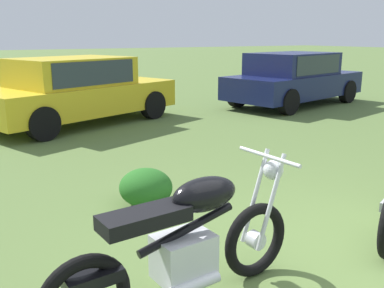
# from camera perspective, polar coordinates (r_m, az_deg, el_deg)

# --- Properties ---
(ground_plane) EXTENTS (120.00, 120.00, 0.00)m
(ground_plane) POSITION_cam_1_polar(r_m,az_deg,el_deg) (3.88, 19.64, -15.87)
(ground_plane) COLOR #567038
(motorcycle_black) EXTENTS (2.03, 0.64, 1.02)m
(motorcycle_black) POSITION_cam_1_polar(r_m,az_deg,el_deg) (3.09, -0.97, -13.02)
(motorcycle_black) COLOR black
(motorcycle_black) RESTS_ON ground
(car_yellow) EXTENTS (4.61, 3.13, 1.43)m
(car_yellow) POSITION_cam_1_polar(r_m,az_deg,el_deg) (9.72, -15.12, 7.24)
(car_yellow) COLOR gold
(car_yellow) RESTS_ON ground
(car_navy) EXTENTS (4.58, 2.63, 1.43)m
(car_navy) POSITION_cam_1_polar(r_m,az_deg,el_deg) (12.31, 13.28, 8.70)
(car_navy) COLOR #161E4C
(car_navy) RESTS_ON ground
(shrub_low) EXTENTS (0.60, 0.63, 0.43)m
(shrub_low) POSITION_cam_1_polar(r_m,az_deg,el_deg) (4.95, -6.11, -5.70)
(shrub_low) COLOR #23621E
(shrub_low) RESTS_ON ground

